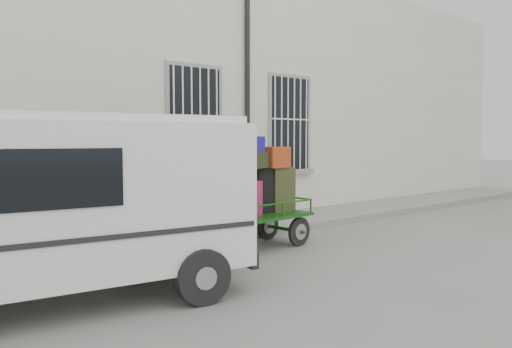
{
  "coord_description": "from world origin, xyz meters",
  "views": [
    {
      "loc": [
        -6.04,
        -5.76,
        1.88
      ],
      "look_at": [
        -0.41,
        1.0,
        1.27
      ],
      "focal_mm": 35.0,
      "sensor_mm": 36.0,
      "label": 1
    }
  ],
  "objects": [
    {
      "name": "ground",
      "position": [
        0.0,
        0.0,
        0.0
      ],
      "size": [
        80.0,
        80.0,
        0.0
      ],
      "primitive_type": "plane",
      "color": "slate",
      "rests_on": "ground"
    },
    {
      "name": "building",
      "position": [
        0.0,
        5.5,
        3.0
      ],
      "size": [
        24.0,
        5.15,
        6.0
      ],
      "color": "beige",
      "rests_on": "ground"
    },
    {
      "name": "sidewalk",
      "position": [
        0.0,
        2.2,
        0.07
      ],
      "size": [
        24.0,
        1.7,
        0.15
      ],
      "primitive_type": "cube",
      "color": "slate",
      "rests_on": "ground"
    },
    {
      "name": "luggage_cart",
      "position": [
        -0.81,
        0.78,
        1.0
      ],
      "size": [
        2.69,
        1.18,
        1.96
      ],
      "rotation": [
        0.0,
        0.0,
        0.07
      ],
      "color": "black",
      "rests_on": "ground"
    },
    {
      "name": "van",
      "position": [
        -4.18,
        -0.01,
        1.23
      ],
      "size": [
        4.49,
        2.44,
        2.16
      ],
      "rotation": [
        0.0,
        0.0,
        -0.15
      ],
      "color": "silver",
      "rests_on": "ground"
    }
  ]
}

